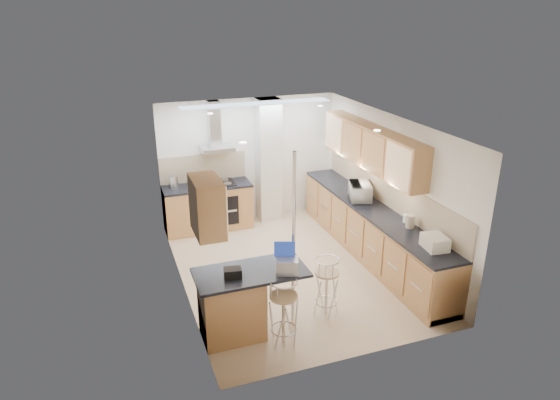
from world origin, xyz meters
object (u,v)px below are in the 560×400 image
object	(u,v)px
microwave	(360,191)
bar_stool_end	(326,287)
bread_bin	(435,242)
bar_stool_near	(284,312)
laptop	(287,266)

from	to	relation	value
microwave	bar_stool_end	distance (m)	2.41
bread_bin	bar_stool_end	bearing A→B (deg)	176.06
microwave	bar_stool_near	world-z (taller)	microwave
microwave	bread_bin	size ratio (longest dim) A/B	1.47
microwave	bar_stool_near	distance (m)	3.24
laptop	bread_bin	world-z (taller)	laptop
bar_stool_near	bar_stool_end	world-z (taller)	bar_stool_near
laptop	bar_stool_near	world-z (taller)	laptop
bar_stool_near	bar_stool_end	bearing A→B (deg)	19.14
laptop	bar_stool_near	xyz separation A→B (m)	(-0.11, -0.17, -0.57)
laptop	bread_bin	distance (m)	2.24
laptop	bar_stool_end	size ratio (longest dim) A/B	0.32
bar_stool_end	bread_bin	xyz separation A→B (m)	(1.55, -0.28, 0.57)
microwave	bread_bin	xyz separation A→B (m)	(0.07, -2.09, -0.05)
laptop	bar_stool_near	size ratio (longest dim) A/B	0.30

